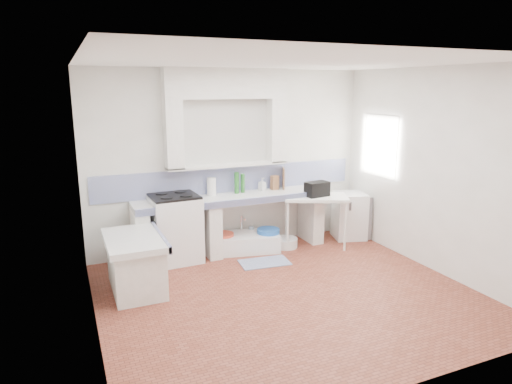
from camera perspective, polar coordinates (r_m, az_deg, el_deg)
name	(u,v)px	position (r m, az deg, el deg)	size (l,w,h in m)	color
floor	(288,294)	(5.81, 4.02, -12.72)	(4.50, 4.50, 0.00)	brown
ceiling	(292,61)	(5.24, 4.53, 16.06)	(4.50, 4.50, 0.00)	white
wall_back	(231,160)	(7.15, -3.19, 4.00)	(4.50, 4.50, 0.00)	white
wall_front	(408,234)	(3.75, 18.58, -5.03)	(4.50, 4.50, 0.00)	white
wall_left	(87,204)	(4.77, -20.49, -1.40)	(4.50, 4.50, 0.00)	white
wall_right	(435,171)	(6.68, 21.65, 2.46)	(4.50, 4.50, 0.00)	white
alcove_mass	(226,83)	(6.91, -3.75, 13.47)	(1.90, 0.25, 0.45)	white
window_frame	(389,146)	(7.65, 16.38, 5.60)	(0.35, 0.86, 1.06)	#372111
lace_valance	(383,122)	(7.52, 15.71, 8.44)	(0.01, 0.84, 0.24)	white
counter_slab	(232,198)	(6.95, -3.05, -0.81)	(3.00, 0.60, 0.08)	white
counter_lip	(239,203)	(6.69, -2.22, -1.33)	(3.00, 0.04, 0.10)	navy
counter_pier_left	(141,238)	(6.74, -14.29, -5.64)	(0.20, 0.55, 0.82)	white
counter_pier_mid	(211,229)	(6.96, -5.72, -4.68)	(0.20, 0.55, 0.82)	white
counter_pier_right	(311,217)	(7.65, 6.88, -3.08)	(0.20, 0.55, 0.82)	white
peninsula_top	(134,240)	(5.88, -15.07, -5.88)	(0.70, 1.10, 0.08)	white
peninsula_base	(136,266)	(6.00, -14.87, -9.04)	(0.60, 1.00, 0.62)	white
peninsula_lip	(161,237)	(5.93, -11.91, -5.54)	(0.04, 1.10, 0.10)	navy
backsplash	(231,179)	(7.19, -3.12, 1.63)	(4.27, 0.03, 0.40)	navy
stove	(175,229)	(6.80, -10.14, -4.59)	(0.68, 0.66, 0.97)	white
sink	(246,243)	(7.20, -1.26, -6.43)	(1.01, 0.54, 0.24)	white
side_table	(315,221)	(7.37, 7.41, -3.65)	(1.00, 0.56, 0.04)	white
fridge	(349,216)	(7.89, 11.64, -2.91)	(0.50, 0.50, 0.78)	white
bucket_red	(223,243)	(7.12, -4.13, -6.39)	(0.33, 0.33, 0.31)	#D3452B
bucket_orange	(253,245)	(7.11, -0.44, -6.65)	(0.27, 0.27, 0.25)	#C34300
bucket_blue	(268,239)	(7.23, 1.55, -5.95)	(0.36, 0.36, 0.34)	blue
basin_white	(286,243)	(7.38, 3.76, -6.36)	(0.38, 0.38, 0.15)	white
water_bottle_a	(231,240)	(7.30, -3.19, -6.05)	(0.07, 0.07, 0.27)	silver
water_bottle_b	(251,236)	(7.41, -0.60, -5.54)	(0.08, 0.08, 0.32)	silver
black_bag	(317,189)	(7.22, 7.69, 0.36)	(0.37, 0.21, 0.23)	black
green_bottle_a	(237,183)	(7.06, -2.45, 1.15)	(0.07, 0.07, 0.33)	#226623
green_bottle_b	(243,183)	(7.12, -1.69, 1.12)	(0.07, 0.07, 0.30)	#226623
knife_block	(275,183)	(7.34, 2.35, 1.19)	(0.11, 0.09, 0.23)	#98633C
cutting_board	(284,179)	(7.41, 3.49, 1.71)	(0.02, 0.24, 0.33)	#98633C
paper_towel	(212,187)	(6.96, -5.61, 0.67)	(0.14, 0.14, 0.27)	white
soap_bottle	(262,184)	(7.26, 0.78, 0.98)	(0.09, 0.09, 0.21)	white
rug	(265,262)	(6.75, 1.08, -8.84)	(0.72, 0.41, 0.01)	#3A4886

